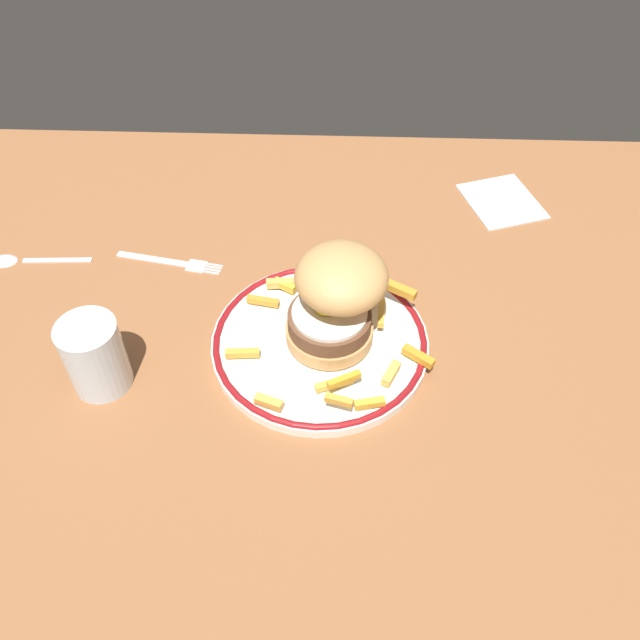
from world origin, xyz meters
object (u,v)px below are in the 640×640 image
at_px(fork, 172,262).
at_px(spoon, 15,259).
at_px(water_glass, 96,359).
at_px(burger, 336,297).
at_px(dinner_plate, 320,342).
at_px(napkin, 502,201).

height_order(fork, spoon, spoon).
bearing_deg(water_glass, fork, 78.52).
relative_size(burger, spoon, 0.96).
relative_size(water_glass, spoon, 0.66).
bearing_deg(dinner_plate, spoon, 161.92).
bearing_deg(burger, dinner_plate, -153.31).
bearing_deg(dinner_plate, water_glass, -166.20).
distance_m(dinner_plate, napkin, 0.38).
bearing_deg(dinner_plate, burger, 26.69).
bearing_deg(burger, fork, 149.43).
xyz_separation_m(water_glass, napkin, (0.49, 0.34, -0.04)).
height_order(burger, water_glass, burger).
relative_size(burger, napkin, 1.18).
distance_m(water_glass, napkin, 0.60).
distance_m(burger, water_glass, 0.27).
height_order(dinner_plate, burger, burger).
bearing_deg(spoon, water_glass, -48.90).
relative_size(dinner_plate, fork, 1.74).
height_order(water_glass, fork, water_glass).
bearing_deg(spoon, napkin, 12.90).
relative_size(fork, spoon, 1.08).
xyz_separation_m(dinner_plate, napkin, (0.25, 0.28, -0.01)).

